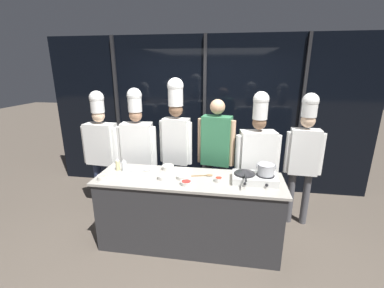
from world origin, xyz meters
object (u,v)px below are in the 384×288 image
squeeze_bottle_oil (118,164)px  prep_bowl_ginger (102,177)px  frying_pan (245,171)px  chef_line (176,136)px  portable_stove (255,178)px  serving_spoon_slotted (207,175)px  prep_bowl_bean_sprouts (183,176)px  prep_bowl_bell_pepper (186,182)px  chef_head (101,144)px  person_guest (216,148)px  prep_bowl_chicken (168,167)px  serving_spoon_solid (144,170)px  chef_apprentice (304,149)px  prep_bowl_chili_flakes (219,179)px  prep_bowl_rice (163,177)px  squeeze_bottle_clear (124,165)px  stock_pot (266,169)px  chef_pastry (257,154)px  chef_sous (137,144)px

squeeze_bottle_oil → prep_bowl_ginger: bearing=-102.2°
frying_pan → chef_line: chef_line is taller
portable_stove → squeeze_bottle_oil: (-1.70, 0.09, 0.03)m
portable_stove → serving_spoon_slotted: size_ratio=1.89×
prep_bowl_bean_sprouts → chef_line: size_ratio=0.08×
prep_bowl_bell_pepper → prep_bowl_ginger: 1.00m
chef_head → person_guest: chef_head is taller
prep_bowl_chicken → serving_spoon_solid: 0.31m
squeeze_bottle_oil → chef_apprentice: 2.47m
person_guest → prep_bowl_ginger: bearing=43.8°
prep_bowl_chili_flakes → person_guest: 0.73m
squeeze_bottle_oil → prep_bowl_rice: (0.64, -0.18, -0.05)m
prep_bowl_rice → serving_spoon_slotted: size_ratio=0.49×
prep_bowl_bell_pepper → serving_spoon_solid: 0.68m
squeeze_bottle_clear → prep_bowl_chili_flakes: squeeze_bottle_clear is taller
frying_pan → serving_spoon_solid: 1.26m
squeeze_bottle_clear → prep_bowl_rice: (0.55, -0.16, -0.05)m
prep_bowl_chicken → prep_bowl_ginger: prep_bowl_chicken is taller
frying_pan → serving_spoon_solid: bearing=174.4°
person_guest → stock_pot: bearing=142.3°
prep_bowl_chili_flakes → chef_pastry: chef_pastry is taller
chef_pastry → prep_bowl_bell_pepper: bearing=33.6°
squeeze_bottle_oil → prep_bowl_bell_pepper: size_ratio=1.23×
squeeze_bottle_oil → chef_line: 0.91m
squeeze_bottle_oil → frying_pan: bearing=-3.4°
stock_pot → serving_spoon_solid: size_ratio=0.85×
chef_sous → chef_apprentice: size_ratio=1.02×
prep_bowl_chicken → chef_apprentice: 1.84m
squeeze_bottle_clear → serving_spoon_slotted: size_ratio=0.58×
prep_bowl_rice → chef_apprentice: (1.75, 0.78, 0.18)m
prep_bowl_chicken → chef_pastry: chef_pastry is taller
squeeze_bottle_clear → person_guest: 1.27m
squeeze_bottle_clear → prep_bowl_ginger: (-0.16, -0.29, -0.05)m
stock_pot → serving_spoon_solid: (-1.48, 0.12, -0.16)m
portable_stove → serving_spoon_solid: 1.37m
prep_bowl_rice → chef_line: 0.83m
chef_head → prep_bowl_rice: bearing=152.6°
frying_pan → chef_pastry: size_ratio=0.22×
stock_pot → chef_line: bearing=149.8°
prep_bowl_chicken → prep_bowl_rice: (0.02, -0.30, -0.00)m
person_guest → squeeze_bottle_oil: bearing=34.7°
stock_pot → squeeze_bottle_oil: stock_pot is taller
prep_bowl_chili_flakes → serving_spoon_slotted: size_ratio=0.35×
squeeze_bottle_oil → person_guest: person_guest is taller
prep_bowl_bell_pepper → prep_bowl_rice: size_ratio=1.02×
prep_bowl_bell_pepper → prep_bowl_ginger: bearing=-178.9°
chef_pastry → serving_spoon_solid: bearing=8.7°
frying_pan → prep_bowl_bean_sprouts: size_ratio=2.67×
squeeze_bottle_oil → person_guest: 1.35m
serving_spoon_slotted → person_guest: 0.60m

